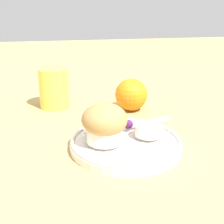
{
  "coord_description": "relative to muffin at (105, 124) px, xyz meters",
  "views": [
    {
      "loc": [
        -0.1,
        -0.5,
        0.26
      ],
      "look_at": [
        -0.0,
        0.05,
        0.06
      ],
      "focal_mm": 50.0,
      "sensor_mm": 36.0,
      "label": 1
    }
  ],
  "objects": [
    {
      "name": "ground_plane",
      "position": [
        0.03,
        0.0,
        -0.05
      ],
      "size": [
        3.0,
        3.0,
        0.0
      ],
      "primitive_type": "plane",
      "color": "tan"
    },
    {
      "name": "berry_pair",
      "position": [
        0.05,
        0.05,
        -0.03
      ],
      "size": [
        0.04,
        0.02,
        0.02
      ],
      "color": "#4C194C",
      "rests_on": "plate"
    },
    {
      "name": "juice_glass",
      "position": [
        -0.09,
        0.26,
        -0.01
      ],
      "size": [
        0.07,
        0.07,
        0.1
      ],
      "color": "#EAD14C",
      "rests_on": "ground_plane"
    },
    {
      "name": "orange_fruit",
      "position": [
        0.1,
        0.21,
        -0.02
      ],
      "size": [
        0.08,
        0.08,
        0.08
      ],
      "color": "orange",
      "rests_on": "ground_plane"
    },
    {
      "name": "cream_ramekin",
      "position": [
        0.08,
        0.02,
        -0.02
      ],
      "size": [
        0.05,
        0.05,
        0.02
      ],
      "color": "silver",
      "rests_on": "plate"
    },
    {
      "name": "plate",
      "position": [
        0.04,
        0.01,
        -0.04
      ],
      "size": [
        0.2,
        0.2,
        0.02
      ],
      "color": "silver",
      "rests_on": "ground_plane"
    },
    {
      "name": "butter_knife",
      "position": [
        0.06,
        0.06,
        -0.03
      ],
      "size": [
        0.18,
        0.07,
        0.0
      ],
      "rotation": [
        0.0,
        0.0,
        0.28
      ],
      "color": "#B7B7BC",
      "rests_on": "plate"
    },
    {
      "name": "muffin",
      "position": [
        0.0,
        0.0,
        0.0
      ],
      "size": [
        0.08,
        0.08,
        0.07
      ],
      "color": "silver",
      "rests_on": "plate"
    }
  ]
}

